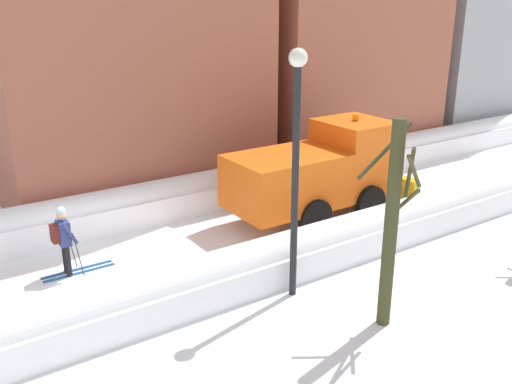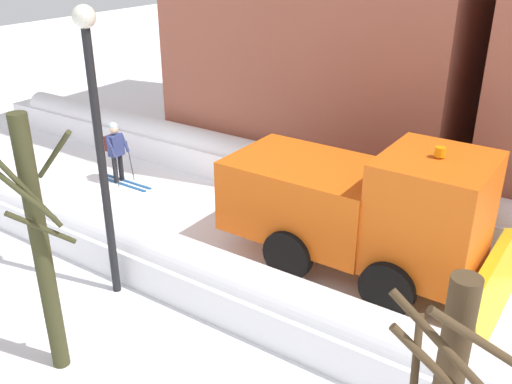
{
  "view_description": "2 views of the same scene",
  "coord_description": "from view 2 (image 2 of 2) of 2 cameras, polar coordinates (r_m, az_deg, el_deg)",
  "views": [
    {
      "loc": [
        12.56,
        -3.91,
        6.56
      ],
      "look_at": [
        -0.34,
        4.81,
        1.15
      ],
      "focal_mm": 39.26,
      "sensor_mm": 36.0,
      "label": 1
    },
    {
      "loc": [
        9.92,
        11.17,
        6.74
      ],
      "look_at": [
        0.57,
        4.8,
        1.51
      ],
      "focal_mm": 40.12,
      "sensor_mm": 36.0,
      "label": 2
    }
  ],
  "objects": [
    {
      "name": "snowbank_right",
      "position": [
        9.62,
        19.87,
        -17.08
      ],
      "size": [
        1.1,
        36.0,
        1.19
      ],
      "color": "white",
      "rests_on": "ground"
    },
    {
      "name": "street_lamp",
      "position": [
        10.7,
        -15.54,
        6.37
      ],
      "size": [
        0.4,
        0.4,
        5.62
      ],
      "color": "black",
      "rests_on": "ground"
    },
    {
      "name": "ground_plane",
      "position": [
        12.05,
        23.02,
        -11.51
      ],
      "size": [
        80.0,
        80.0,
        0.0
      ],
      "primitive_type": "plane",
      "color": "white"
    },
    {
      "name": "bare_tree_near",
      "position": [
        9.4,
        -20.63,
        -5.05
      ],
      "size": [
        1.12,
        1.22,
        4.43
      ],
      "color": "#3B3B20",
      "rests_on": "ground"
    },
    {
      "name": "skier",
      "position": [
        16.86,
        -13.8,
        4.15
      ],
      "size": [
        0.62,
        1.8,
        1.81
      ],
      "color": "black",
      "rests_on": "ground"
    },
    {
      "name": "plow_truck",
      "position": [
        12.04,
        10.71,
        -1.61
      ],
      "size": [
        3.2,
        5.98,
        3.12
      ],
      "color": "orange",
      "rests_on": "ground"
    },
    {
      "name": "traffic_light_pole",
      "position": [
        14.87,
        13.25,
        10.35
      ],
      "size": [
        0.28,
        0.42,
        4.57
      ],
      "color": "black",
      "rests_on": "ground"
    }
  ]
}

